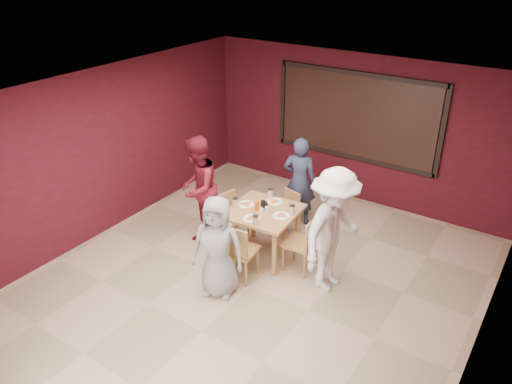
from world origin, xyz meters
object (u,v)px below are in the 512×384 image
Objects in this scene: chair_back at (287,210)px; chair_left at (231,215)px; chair_right at (305,241)px; chair_front at (238,249)px; dining_table at (263,216)px; diner_front at (218,247)px; diner_back at (299,181)px; diner_right at (333,231)px; diner_left at (198,188)px.

chair_left is (-0.66, -0.72, 0.04)m from chair_back.
chair_front is at bearing -133.30° from chair_right.
chair_back is at bearing 92.41° from dining_table.
chair_right is 0.61× the size of diner_front.
diner_front is 0.95× the size of diner_back.
dining_table is 1.25m from diner_back.
chair_front reaches higher than chair_left.
diner_left is at bearing 94.80° from diner_right.
diner_back reaches higher than chair_front.
chair_left is at bearing 172.40° from dining_table.
diner_right reaches higher than chair_right.
chair_back is at bearing 47.46° from chair_left.
diner_front reaches higher than chair_front.
dining_table is 1.17× the size of chair_front.
chair_left is 1.44m from diner_front.
diner_left is at bearing 152.12° from chair_front.
chair_back is 0.48× the size of diner_back.
diner_front is (0.03, -1.96, 0.32)m from chair_back.
diner_back is at bearing 93.12° from chair_front.
chair_right is at bearing 82.65° from diner_right.
diner_back is 0.86× the size of diner_right.
chair_back is at bearing 133.55° from chair_right.
chair_left is 2.01m from diner_right.
diner_right is (1.94, -0.23, 0.46)m from chair_left.
diner_left reaches higher than diner_front.
diner_front is 1.65m from diner_left.
dining_table is at bearing 75.92° from diner_back.
chair_right is (1.44, -0.11, 0.05)m from chair_left.
chair_right is 0.58× the size of diner_back.
diner_front is at bearing 135.26° from diner_right.
diner_right is at bearing -36.47° from chair_back.
chair_front is at bearing 62.05° from diner_front.
chair_front is 1.02m from chair_right.
chair_back is 0.41× the size of diner_right.
diner_back is at bearing 122.64° from chair_right.
chair_left is at bearing 44.40° from diner_back.
diner_back is at bearing 92.87° from chair_back.
diner_front reaches higher than chair_back.
diner_right reaches higher than chair_left.
chair_front is at bearing -86.81° from chair_back.
chair_front is 0.51× the size of diner_right.
chair_front is 1.23× the size of chair_back.
diner_left is at bearing -163.91° from chair_left.
chair_right is 1.38m from diner_front.
chair_right is at bearing 46.70° from chair_front.
diner_right is at bearing 116.69° from diner_back.
chair_back is (-0.09, 1.57, -0.10)m from chair_front.
chair_back is 0.98m from chair_left.
dining_table is 1.26m from diner_left.
diner_left is at bearing 31.13° from diner_back.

